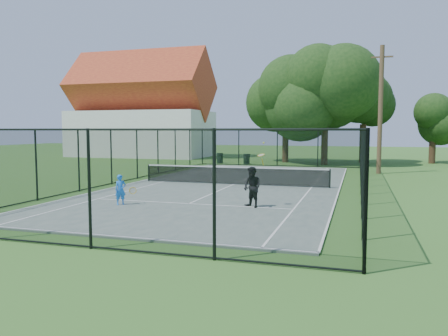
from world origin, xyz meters
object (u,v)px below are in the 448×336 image
(tennis_net, at_px, (234,175))
(trash_bin_right, at_px, (247,159))
(player_black, at_px, (252,187))
(trash_bin_left, at_px, (220,158))
(player_blue, at_px, (121,190))
(utility_pole, at_px, (380,109))

(tennis_net, distance_m, trash_bin_right, 14.64)
(tennis_net, xyz_separation_m, player_black, (2.56, -6.43, 0.25))
(trash_bin_left, xyz_separation_m, trash_bin_right, (2.52, -0.30, -0.01))
(tennis_net, height_order, player_blue, player_blue)
(utility_pole, xyz_separation_m, player_blue, (-10.13, -16.37, -3.69))
(trash_bin_right, height_order, player_blue, player_blue)
(tennis_net, xyz_separation_m, player_blue, (-2.46, -7.37, 0.07))
(trash_bin_left, height_order, trash_bin_right, trash_bin_left)
(trash_bin_right, distance_m, player_black, 21.48)
(trash_bin_right, height_order, player_black, player_black)
(trash_bin_right, xyz_separation_m, player_black, (5.48, -20.77, 0.38))
(player_black, bearing_deg, trash_bin_right, 104.77)
(trash_bin_left, bearing_deg, tennis_net, -69.63)
(trash_bin_left, xyz_separation_m, player_blue, (2.98, -22.01, 0.19))
(utility_pole, bearing_deg, player_black, -108.31)
(tennis_net, bearing_deg, player_black, -68.28)
(trash_bin_right, relative_size, utility_pole, 0.10)
(player_black, bearing_deg, player_blue, -169.43)
(tennis_net, bearing_deg, utility_pole, 49.57)
(trash_bin_right, bearing_deg, player_blue, -88.80)
(utility_pole, xyz_separation_m, player_black, (-5.11, -15.43, -3.51))
(player_blue, distance_m, player_black, 5.11)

